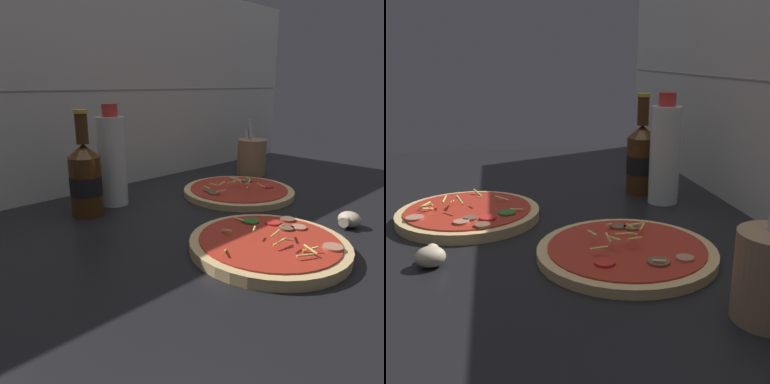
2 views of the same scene
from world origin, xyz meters
The scene contains 8 objects.
counter_slab centered at (0.00, 0.00, 1.25)cm, with size 160.00×90.00×2.50cm.
tile_backsplash centered at (0.00, 45.50, 30.00)cm, with size 160.00×1.13×60.00cm.
pizza_near centered at (-4.55, -12.34, 3.63)cm, with size 28.68×28.68×5.34cm.
pizza_far centered at (19.47, 14.17, 3.44)cm, with size 29.76×29.76×4.50cm.
beer_bottle centered at (-18.10, 28.12, 11.09)cm, with size 7.27×7.27×23.83cm.
oil_bottle centered at (-9.25, 30.64, 13.83)cm, with size 6.74×6.74×24.65cm.
mushroom_left centered at (17.42, -17.30, 4.17)cm, with size 5.01×4.77×3.34cm.
utensil_crock centered at (41.33, 26.56, 8.48)cm, with size 9.44×9.44×18.21cm.
Camera 1 is at (-57.82, -47.35, 31.68)cm, focal length 35.00 mm.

